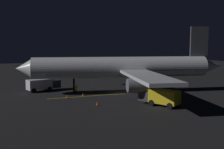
{
  "coord_description": "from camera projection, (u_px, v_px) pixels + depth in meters",
  "views": [
    {
      "loc": [
        -44.27,
        18.7,
        8.88
      ],
      "look_at": [
        0.0,
        2.0,
        3.5
      ],
      "focal_mm": 41.72,
      "sensor_mm": 36.0,
      "label": 1
    }
  ],
  "objects": [
    {
      "name": "traffic_cone_under_wing",
      "position": [
        97.0,
        104.0,
        38.41
      ],
      "size": [
        0.5,
        0.5,
        0.55
      ],
      "color": "#EA590F",
      "rests_on": "ground_plane"
    },
    {
      "name": "baggage_truck",
      "position": [
        42.0,
        85.0,
        50.23
      ],
      "size": [
        4.01,
        6.66,
        2.35
      ],
      "color": "silver",
      "rests_on": "ground_plane"
    },
    {
      "name": "airliner",
      "position": [
        125.0,
        68.0,
        48.3
      ],
      "size": [
        37.88,
        39.0,
        12.42
      ],
      "color": "white",
      "rests_on": "ground_plane"
    },
    {
      "name": "traffic_cone_near_left",
      "position": [
        83.0,
        95.0,
        45.43
      ],
      "size": [
        0.5,
        0.5,
        0.55
      ],
      "color": "#EA590F",
      "rests_on": "ground_plane"
    },
    {
      "name": "catering_truck",
      "position": [
        161.0,
        97.0,
        38.13
      ],
      "size": [
        6.35,
        4.65,
        2.38
      ],
      "color": "gold",
      "rests_on": "ground_plane"
    },
    {
      "name": "ground_crew_worker",
      "position": [
        76.0,
        90.0,
        46.76
      ],
      "size": [
        0.4,
        0.4,
        1.74
      ],
      "color": "black",
      "rests_on": "ground_plane"
    },
    {
      "name": "apron_guide_stripe",
      "position": [
        104.0,
        95.0,
        46.37
      ],
      "size": [
        0.29,
        19.73,
        0.01
      ],
      "primitive_type": "cube",
      "rotation": [
        0.0,
        0.0,
        0.0
      ],
      "color": "gold",
      "rests_on": "ground_plane"
    },
    {
      "name": "traffic_cone_near_right",
      "position": [
        67.0,
        97.0,
        43.42
      ],
      "size": [
        0.5,
        0.5,
        0.55
      ],
      "color": "#EA590F",
      "rests_on": "ground_plane"
    },
    {
      "name": "ground_plane",
      "position": [
        122.0,
        93.0,
        48.72
      ],
      "size": [
        180.0,
        180.0,
        0.2
      ],
      "primitive_type": "cube",
      "color": "black"
    },
    {
      "name": "traffic_cone_far",
      "position": [
        94.0,
        90.0,
        49.61
      ],
      "size": [
        0.5,
        0.5,
        0.55
      ],
      "color": "#EA590F",
      "rests_on": "ground_plane"
    }
  ]
}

